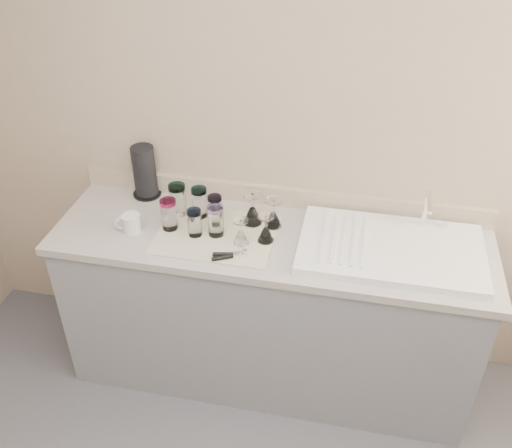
% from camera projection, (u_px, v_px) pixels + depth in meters
% --- Properties ---
extents(room_envelope, '(3.54, 3.50, 2.52)m').
position_uv_depth(room_envelope, '(178.00, 308.00, 1.32)').
color(room_envelope, '#4D4C51').
rests_on(room_envelope, ground).
extents(counter_unit, '(2.06, 0.62, 0.90)m').
position_uv_depth(counter_unit, '(269.00, 308.00, 2.91)').
color(counter_unit, slate).
rests_on(counter_unit, ground).
extents(sink_unit, '(0.82, 0.50, 0.22)m').
position_uv_depth(sink_unit, '(391.00, 248.00, 2.56)').
color(sink_unit, white).
rests_on(sink_unit, counter_unit).
extents(dish_towel, '(0.55, 0.42, 0.01)m').
position_uv_depth(dish_towel, '(216.00, 234.00, 2.67)').
color(dish_towel, silver).
rests_on(dish_towel, counter_unit).
extents(tumbler_teal, '(0.08, 0.08, 0.16)m').
position_uv_depth(tumbler_teal, '(178.00, 200.00, 2.76)').
color(tumbler_teal, white).
rests_on(tumbler_teal, dish_towel).
extents(tumbler_cyan, '(0.08, 0.08, 0.15)m').
position_uv_depth(tumbler_cyan, '(200.00, 202.00, 2.75)').
color(tumbler_cyan, white).
rests_on(tumbler_cyan, dish_towel).
extents(tumbler_purple, '(0.07, 0.07, 0.14)m').
position_uv_depth(tumbler_purple, '(215.00, 209.00, 2.72)').
color(tumbler_purple, white).
rests_on(tumbler_purple, dish_towel).
extents(tumbler_magenta, '(0.08, 0.08, 0.15)m').
position_uv_depth(tumbler_magenta, '(169.00, 214.00, 2.66)').
color(tumbler_magenta, white).
rests_on(tumbler_magenta, dish_towel).
extents(tumbler_blue, '(0.07, 0.07, 0.13)m').
position_uv_depth(tumbler_blue, '(195.00, 222.00, 2.62)').
color(tumbler_blue, white).
rests_on(tumbler_blue, dish_towel).
extents(tumbler_lavender, '(0.08, 0.08, 0.15)m').
position_uv_depth(tumbler_lavender, '(216.00, 221.00, 2.62)').
color(tumbler_lavender, white).
rests_on(tumbler_lavender, dish_towel).
extents(goblet_back_left, '(0.09, 0.09, 0.16)m').
position_uv_depth(goblet_back_left, '(252.00, 213.00, 2.71)').
color(goblet_back_left, white).
rests_on(goblet_back_left, dish_towel).
extents(goblet_back_right, '(0.08, 0.08, 0.14)m').
position_uv_depth(goblet_back_right, '(273.00, 217.00, 2.69)').
color(goblet_back_right, white).
rests_on(goblet_back_right, dish_towel).
extents(goblet_front_left, '(0.07, 0.07, 0.13)m').
position_uv_depth(goblet_front_left, '(241.00, 235.00, 2.58)').
color(goblet_front_left, white).
rests_on(goblet_front_left, dish_towel).
extents(goblet_front_right, '(0.08, 0.08, 0.14)m').
position_uv_depth(goblet_front_right, '(266.00, 232.00, 2.60)').
color(goblet_front_right, white).
rests_on(goblet_front_right, dish_towel).
extents(can_opener, '(0.15, 0.09, 0.02)m').
position_uv_depth(can_opener, '(229.00, 255.00, 2.51)').
color(can_opener, silver).
rests_on(can_opener, dish_towel).
extents(white_mug, '(0.13, 0.11, 0.09)m').
position_uv_depth(white_mug, '(131.00, 223.00, 2.67)').
color(white_mug, silver).
rests_on(white_mug, counter_unit).
extents(paper_towel_roll, '(0.15, 0.15, 0.27)m').
position_uv_depth(paper_towel_roll, '(145.00, 172.00, 2.89)').
color(paper_towel_roll, black).
rests_on(paper_towel_roll, counter_unit).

